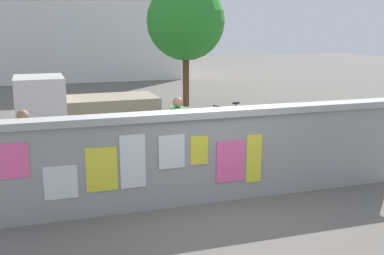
{
  "coord_description": "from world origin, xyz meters",
  "views": [
    {
      "loc": [
        -2.75,
        -7.44,
        3.11
      ],
      "look_at": [
        0.19,
        1.72,
        0.98
      ],
      "focal_mm": 43.2,
      "sensor_mm": 36.0,
      "label": 1
    }
  ],
  "objects_px": {
    "auto_rickshaw_truck": "(80,111)",
    "tree_roadside": "(186,21)",
    "person_bystander": "(178,126)",
    "motorcycle": "(216,135)",
    "bicycle_near": "(231,123)",
    "bicycle_far": "(269,157)",
    "person_walking": "(25,144)"
  },
  "relations": [
    {
      "from": "auto_rickshaw_truck",
      "to": "tree_roadside",
      "type": "bearing_deg",
      "value": 48.04
    },
    {
      "from": "person_bystander",
      "to": "auto_rickshaw_truck",
      "type": "bearing_deg",
      "value": 121.6
    },
    {
      "from": "motorcycle",
      "to": "tree_roadside",
      "type": "height_order",
      "value": "tree_roadside"
    },
    {
      "from": "motorcycle",
      "to": "bicycle_near",
      "type": "height_order",
      "value": "bicycle_near"
    },
    {
      "from": "bicycle_near",
      "to": "motorcycle",
      "type": "bearing_deg",
      "value": -123.73
    },
    {
      "from": "bicycle_far",
      "to": "person_bystander",
      "type": "bearing_deg",
      "value": 155.87
    },
    {
      "from": "bicycle_far",
      "to": "tree_roadside",
      "type": "relative_size",
      "value": 0.36
    },
    {
      "from": "auto_rickshaw_truck",
      "to": "tree_roadside",
      "type": "xyz_separation_m",
      "value": [
        4.42,
        4.91,
        2.35
      ]
    },
    {
      "from": "bicycle_near",
      "to": "person_bystander",
      "type": "relative_size",
      "value": 1.04
    },
    {
      "from": "auto_rickshaw_truck",
      "to": "tree_roadside",
      "type": "relative_size",
      "value": 0.77
    },
    {
      "from": "auto_rickshaw_truck",
      "to": "bicycle_far",
      "type": "xyz_separation_m",
      "value": [
        3.6,
        -3.75,
        -0.54
      ]
    },
    {
      "from": "bicycle_near",
      "to": "tree_roadside",
      "type": "bearing_deg",
      "value": 87.53
    },
    {
      "from": "bicycle_far",
      "to": "person_walking",
      "type": "distance_m",
      "value": 4.92
    },
    {
      "from": "bicycle_far",
      "to": "person_bystander",
      "type": "distance_m",
      "value": 2.05
    },
    {
      "from": "auto_rickshaw_truck",
      "to": "bicycle_far",
      "type": "bearing_deg",
      "value": -46.2
    },
    {
      "from": "auto_rickshaw_truck",
      "to": "bicycle_near",
      "type": "xyz_separation_m",
      "value": [
        4.2,
        -0.24,
        -0.54
      ]
    },
    {
      "from": "motorcycle",
      "to": "person_bystander",
      "type": "height_order",
      "value": "person_bystander"
    },
    {
      "from": "bicycle_near",
      "to": "tree_roadside",
      "type": "relative_size",
      "value": 0.35
    },
    {
      "from": "bicycle_far",
      "to": "tree_roadside",
      "type": "bearing_deg",
      "value": 84.6
    },
    {
      "from": "auto_rickshaw_truck",
      "to": "person_bystander",
      "type": "height_order",
      "value": "auto_rickshaw_truck"
    },
    {
      "from": "person_bystander",
      "to": "tree_roadside",
      "type": "bearing_deg",
      "value": 71.72
    },
    {
      "from": "tree_roadside",
      "to": "bicycle_far",
      "type": "bearing_deg",
      "value": -95.4
    },
    {
      "from": "motorcycle",
      "to": "bicycle_far",
      "type": "relative_size",
      "value": 1.11
    },
    {
      "from": "bicycle_near",
      "to": "person_bystander",
      "type": "bearing_deg",
      "value": -131.17
    },
    {
      "from": "bicycle_near",
      "to": "bicycle_far",
      "type": "height_order",
      "value": "same"
    },
    {
      "from": "motorcycle",
      "to": "person_walking",
      "type": "bearing_deg",
      "value": -159.52
    },
    {
      "from": "bicycle_near",
      "to": "person_walking",
      "type": "relative_size",
      "value": 1.04
    },
    {
      "from": "bicycle_near",
      "to": "bicycle_far",
      "type": "xyz_separation_m",
      "value": [
        -0.6,
        -3.52,
        0.0
      ]
    },
    {
      "from": "motorcycle",
      "to": "bicycle_near",
      "type": "relative_size",
      "value": 1.12
    },
    {
      "from": "tree_roadside",
      "to": "auto_rickshaw_truck",
      "type": "bearing_deg",
      "value": -131.96
    },
    {
      "from": "person_bystander",
      "to": "tree_roadside",
      "type": "height_order",
      "value": "tree_roadside"
    },
    {
      "from": "person_walking",
      "to": "tree_roadside",
      "type": "height_order",
      "value": "tree_roadside"
    }
  ]
}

